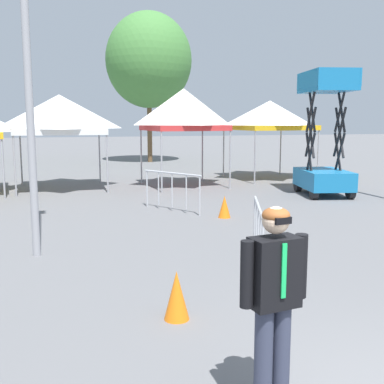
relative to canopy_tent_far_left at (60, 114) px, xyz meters
The scene contains 10 objects.
canopy_tent_far_left is the anchor object (origin of this frame).
canopy_tent_behind_center 4.50m from the canopy_tent_far_left, ahead, with size 2.95×2.95×3.65m.
canopy_tent_left_of_center 8.63m from the canopy_tent_far_left, ahead, with size 3.27×3.27×3.30m.
scissor_lift 9.35m from the canopy_tent_far_left, 26.29° to the right, with size 1.87×2.55×4.05m.
person_foreground 14.54m from the canopy_tent_far_left, 85.01° to the right, with size 0.65×0.29×1.78m.
tree_behind_tents_right 11.96m from the canopy_tent_far_left, 61.85° to the left, with size 5.00×5.00×8.68m.
crowd_barrier_by_lift 6.31m from the canopy_tent_far_left, 62.90° to the right, with size 1.15×1.81×1.08m.
crowd_barrier_near_person 11.28m from the canopy_tent_far_left, 75.33° to the right, with size 0.81×1.98×1.08m.
traffic_cone_lot_center 8.00m from the canopy_tent_far_left, 60.27° to the right, with size 0.32×0.32×0.57m, color orange.
traffic_cone_near_barrier 12.62m from the canopy_tent_far_left, 85.58° to the right, with size 0.32×0.32×0.63m, color orange.
Camera 1 is at (-2.80, -2.60, 2.48)m, focal length 44.55 mm.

